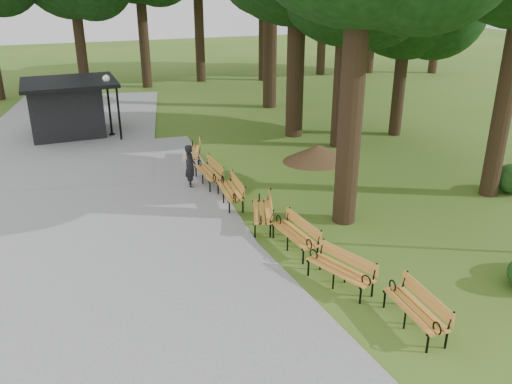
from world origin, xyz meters
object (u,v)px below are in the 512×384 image
object	(u,v)px
dirt_mound	(318,153)
lamp_post	(108,92)
person	(190,166)
bench_2	(295,234)
bench_0	(415,309)
kiosk	(66,108)
bench_3	(262,212)
bench_4	(230,191)
bench_1	(340,270)
bench_6	(193,152)
bench_5	(208,173)

from	to	relation	value
dirt_mound	lamp_post	bearing A→B (deg)	139.75
lamp_post	person	bearing A→B (deg)	-74.41
bench_2	lamp_post	bearing A→B (deg)	-171.33
bench_0	bench_2	world-z (taller)	same
kiosk	bench_3	bearing A→B (deg)	-68.73
bench_0	bench_3	distance (m)	5.95
bench_0	bench_4	xyz separation A→B (m)	(-1.84, 7.66, 0.00)
dirt_mound	bench_3	xyz separation A→B (m)	(-4.13, -4.85, 0.10)
bench_0	bench_1	bearing A→B (deg)	-158.32
person	bench_6	world-z (taller)	person
kiosk	bench_1	world-z (taller)	kiosk
bench_2	bench_3	bearing A→B (deg)	-176.14
dirt_mound	kiosk	bearing A→B (deg)	142.86
person	bench_0	distance (m)	9.92
kiosk	bench_4	distance (m)	11.27
person	bench_4	distance (m)	2.10
dirt_mound	bench_6	distance (m)	5.01
bench_0	bench_4	size ratio (longest dim) A/B	1.00
lamp_post	bench_2	size ratio (longest dim) A/B	1.49
person	kiosk	xyz separation A→B (m)	(-3.98, 8.26, 0.51)
bench_3	lamp_post	bearing A→B (deg)	-145.31
lamp_post	bench_0	world-z (taller)	lamp_post
bench_0	bench_2	bearing A→B (deg)	-164.70
bench_0	bench_3	xyz separation A→B (m)	(-1.40, 5.79, 0.00)
lamp_post	bench_6	world-z (taller)	lamp_post
lamp_post	bench_0	xyz separation A→B (m)	(4.82, -17.03, -1.62)
kiosk	bench_4	size ratio (longest dim) A/B	2.16
dirt_mound	bench_2	distance (m)	7.58
lamp_post	bench_4	xyz separation A→B (m)	(2.98, -9.37, -1.62)
bench_4	bench_0	bearing A→B (deg)	16.35
kiosk	bench_3	world-z (taller)	kiosk
lamp_post	dirt_mound	size ratio (longest dim) A/B	1.17
bench_0	person	bearing A→B (deg)	-163.22
dirt_mound	bench_6	world-z (taller)	bench_6
dirt_mound	bench_6	bearing A→B (deg)	163.85
lamp_post	dirt_mound	world-z (taller)	lamp_post
bench_4	bench_2	bearing A→B (deg)	15.24
dirt_mound	bench_5	distance (m)	4.93
kiosk	person	bearing A→B (deg)	-66.87
dirt_mound	bench_4	size ratio (longest dim) A/B	1.27
bench_1	bench_3	distance (m)	3.86
kiosk	bench_6	world-z (taller)	kiosk
kiosk	bench_2	world-z (taller)	kiosk
bench_0	bench_4	world-z (taller)	same
bench_0	bench_5	xyz separation A→B (m)	(-2.08, 9.57, 0.00)
bench_5	dirt_mound	bearing A→B (deg)	98.61
lamp_post	bench_0	bearing A→B (deg)	-74.19
bench_3	bench_0	bearing A→B (deg)	31.35
bench_4	bench_1	bearing A→B (deg)	13.66
lamp_post	kiosk	bearing A→B (deg)	158.17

